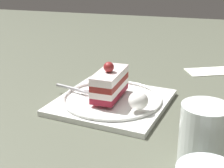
{
  "coord_description": "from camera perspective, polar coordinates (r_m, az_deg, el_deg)",
  "views": [
    {
      "loc": [
        -0.63,
        -0.18,
        0.31
      ],
      "look_at": [
        0.02,
        0.01,
        0.05
      ],
      "focal_mm": 53.83,
      "sensor_mm": 36.0,
      "label": 1
    }
  ],
  "objects": [
    {
      "name": "fork",
      "position": [
        0.77,
        -6.16,
        -0.89
      ],
      "size": [
        0.04,
        0.1,
        0.0
      ],
      "color": "silver",
      "rests_on": "dessert_plate"
    },
    {
      "name": "whipped_cream_dollop",
      "position": [
        0.67,
        4.48,
        -2.82
      ],
      "size": [
        0.04,
        0.04,
        0.04
      ],
      "primitive_type": "ellipsoid",
      "color": "white",
      "rests_on": "dessert_plate"
    },
    {
      "name": "drink_glass_far",
      "position": [
        0.52,
        15.19,
        -9.37
      ],
      "size": [
        0.07,
        0.07,
        0.11
      ],
      "color": "white",
      "rests_on": "ground_plane"
    },
    {
      "name": "ground_plane",
      "position": [
        0.73,
        0.27,
        -4.09
      ],
      "size": [
        2.4,
        2.4,
        0.0
      ],
      "primitive_type": "plane",
      "color": "#535747"
    },
    {
      "name": "cake_slice",
      "position": [
        0.73,
        -0.38,
        0.17
      ],
      "size": [
        0.12,
        0.06,
        0.08
      ],
      "color": "maroon",
      "rests_on": "dessert_plate"
    },
    {
      "name": "folded_napkin",
      "position": [
        0.99,
        16.24,
        2.12
      ],
      "size": [
        0.12,
        0.15,
        0.0
      ],
      "primitive_type": "cube",
      "rotation": [
        0.0,
        0.0,
        2.01
      ],
      "color": "white",
      "rests_on": "ground_plane"
    },
    {
      "name": "dessert_plate",
      "position": [
        0.74,
        0.0,
        -2.86
      ],
      "size": [
        0.26,
        0.26,
        0.02
      ],
      "color": "white",
      "rests_on": "ground_plane"
    }
  ]
}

